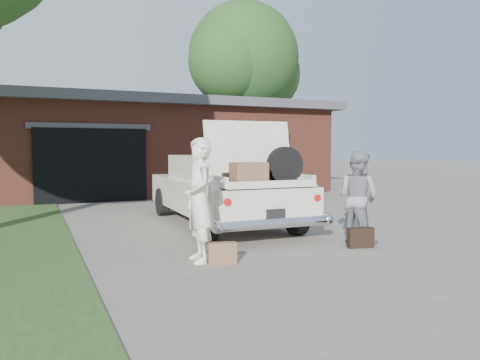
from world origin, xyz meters
name	(u,v)px	position (x,y,z in m)	size (l,w,h in m)	color
ground	(256,253)	(0.00, 0.00, 0.00)	(90.00, 90.00, 0.00)	gray
house	(148,146)	(0.98, 11.47, 1.67)	(12.80, 7.80, 3.30)	brown
tree_right	(245,63)	(8.03, 17.86, 6.40)	(7.10, 6.18, 9.77)	#38281E
sedan	(222,189)	(0.55, 2.77, 0.76)	(2.15, 5.20, 2.12)	white
woman_left	(199,200)	(-0.96, -0.13, 0.89)	(0.65, 0.43, 1.78)	white
woman_right	(357,197)	(1.94, 0.03, 0.79)	(0.76, 0.59, 1.57)	gray
suitcase_left	(223,253)	(-0.72, -0.40, 0.15)	(0.40, 0.13, 0.31)	brown
suitcase_right	(361,238)	(1.75, -0.32, 0.16)	(0.43, 0.14, 0.33)	black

